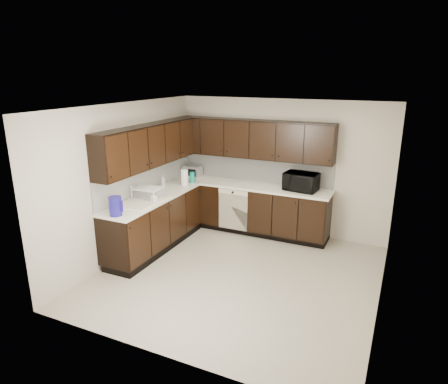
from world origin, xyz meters
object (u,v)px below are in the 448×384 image
Objects in this scene: sink at (143,205)px; storage_bin at (147,193)px; toaster_oven at (193,171)px; blue_pitcher at (115,206)px; microwave at (301,182)px.

sink is 0.25m from storage_bin.
sink reaches higher than storage_bin.
storage_bin is (-0.04, 0.20, 0.15)m from sink.
storage_bin is at bearing -91.12° from toaster_oven.
blue_pitcher is (0.07, -0.89, 0.06)m from storage_bin.
sink is at bearing -89.90° from toaster_oven.
microwave is at bearing 34.62° from storage_bin.
sink is 2.39× the size of toaster_oven.
microwave is 1.67× the size of toaster_oven.
sink reaches higher than toaster_oven.
microwave is 3.20m from blue_pitcher.
blue_pitcher is at bearing -89.77° from toaster_oven.
microwave is at bearing -3.93° from toaster_oven.
sink is 2.89× the size of blue_pitcher.
blue_pitcher is (0.03, -0.69, 0.20)m from sink.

